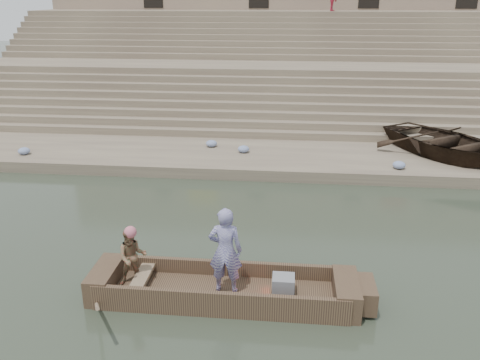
% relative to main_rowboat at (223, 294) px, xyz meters
% --- Properties ---
extents(ground, '(120.00, 120.00, 0.00)m').
position_rel_main_rowboat_xyz_m(ground, '(0.99, 1.16, -0.11)').
color(ground, '#2C3729').
rests_on(ground, ground).
extents(lower_landing, '(32.00, 4.00, 0.40)m').
position_rel_main_rowboat_xyz_m(lower_landing, '(0.99, 9.16, 0.09)').
color(lower_landing, gray).
rests_on(lower_landing, ground).
extents(mid_landing, '(32.00, 3.00, 2.80)m').
position_rel_main_rowboat_xyz_m(mid_landing, '(0.99, 16.66, 1.29)').
color(mid_landing, gray).
rests_on(mid_landing, ground).
extents(upper_landing, '(32.00, 3.00, 5.20)m').
position_rel_main_rowboat_xyz_m(upper_landing, '(0.99, 23.66, 2.49)').
color(upper_landing, gray).
rests_on(upper_landing, ground).
extents(ghat_steps, '(32.00, 11.00, 5.20)m').
position_rel_main_rowboat_xyz_m(ghat_steps, '(0.99, 18.35, 1.69)').
color(ghat_steps, gray).
rests_on(ghat_steps, ground).
extents(building_wall, '(32.00, 5.07, 11.20)m').
position_rel_main_rowboat_xyz_m(building_wall, '(0.99, 27.66, 5.49)').
color(building_wall, gray).
rests_on(building_wall, ground).
extents(main_rowboat, '(5.00, 1.30, 0.22)m').
position_rel_main_rowboat_xyz_m(main_rowboat, '(0.00, 0.00, 0.00)').
color(main_rowboat, brown).
rests_on(main_rowboat, ground).
extents(rowboat_trim, '(6.04, 2.63, 1.95)m').
position_rel_main_rowboat_xyz_m(rowboat_trim, '(0.21, -0.01, 0.20)').
color(rowboat_trim, brown).
rests_on(rowboat_trim, ground).
extents(standing_man, '(0.69, 0.45, 1.89)m').
position_rel_main_rowboat_xyz_m(standing_man, '(0.06, -0.02, 1.05)').
color(standing_man, navy).
rests_on(standing_man, main_rowboat).
extents(rowing_man, '(0.75, 0.67, 1.28)m').
position_rel_main_rowboat_xyz_m(rowing_man, '(-1.93, 0.07, 0.75)').
color(rowing_man, '#287949').
rests_on(rowing_man, main_rowboat).
extents(television, '(0.46, 0.42, 0.40)m').
position_rel_main_rowboat_xyz_m(television, '(1.25, -0.00, 0.31)').
color(television, slate).
rests_on(television, main_rowboat).
extents(beached_rowboat, '(5.91, 6.27, 1.06)m').
position_rel_main_rowboat_xyz_m(beached_rowboat, '(7.09, 9.60, 0.82)').
color(beached_rowboat, '#2D2116').
rests_on(beached_rowboat, lower_landing).
extents(cloth_bundles, '(19.91, 2.71, 0.26)m').
position_rel_main_rowboat_xyz_m(cloth_bundles, '(0.98, 9.05, 0.42)').
color(cloth_bundles, '#3F5999').
rests_on(cloth_bundles, lower_landing).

